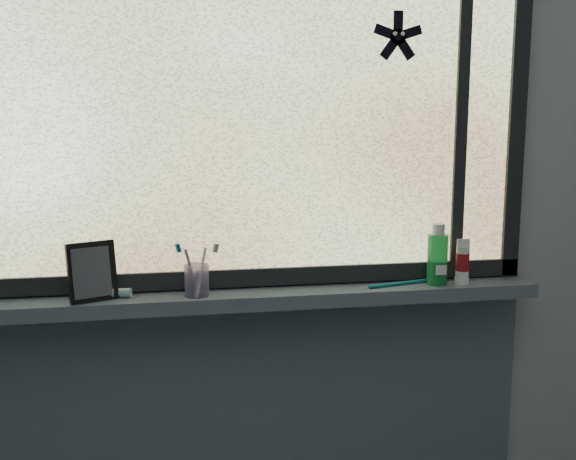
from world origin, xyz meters
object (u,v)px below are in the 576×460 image
(vanity_mirror, at_px, (92,272))
(cream_tube, at_px, (463,260))
(toothbrush_cup, at_px, (197,280))
(mouthwash_bottle, at_px, (438,254))

(vanity_mirror, relative_size, cream_tube, 1.67)
(toothbrush_cup, xyz_separation_m, mouthwash_bottle, (0.69, 0.01, 0.05))
(cream_tube, bearing_deg, vanity_mirror, -179.83)
(vanity_mirror, height_order, toothbrush_cup, vanity_mirror)
(toothbrush_cup, distance_m, mouthwash_bottle, 0.69)
(mouthwash_bottle, bearing_deg, toothbrush_cup, -179.50)
(vanity_mirror, relative_size, mouthwash_bottle, 1.07)
(vanity_mirror, bearing_deg, toothbrush_cup, -23.90)
(vanity_mirror, height_order, mouthwash_bottle, mouthwash_bottle)
(toothbrush_cup, height_order, cream_tube, cream_tube)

